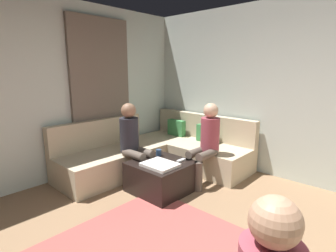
{
  "coord_description": "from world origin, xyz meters",
  "views": [
    {
      "loc": [
        0.98,
        -1.21,
        1.68
      ],
      "look_at": [
        -1.63,
        1.63,
        0.85
      ],
      "focal_mm": 28.22,
      "sensor_mm": 36.0,
      "label": 1
    }
  ],
  "objects_px": {
    "coffee_mug": "(159,153)",
    "person_on_couch_side": "(134,140)",
    "game_remote": "(181,160)",
    "ottoman": "(161,176)",
    "person_on_couch_back": "(206,140)",
    "sectional_couch": "(159,152)"
  },
  "relations": [
    {
      "from": "coffee_mug",
      "to": "person_on_couch_side",
      "type": "bearing_deg",
      "value": -137.65
    },
    {
      "from": "coffee_mug",
      "to": "game_remote",
      "type": "distance_m",
      "value": 0.4
    },
    {
      "from": "ottoman",
      "to": "game_remote",
      "type": "xyz_separation_m",
      "value": [
        0.18,
        0.22,
        0.22
      ]
    },
    {
      "from": "person_on_couch_back",
      "to": "person_on_couch_side",
      "type": "height_order",
      "value": "same"
    },
    {
      "from": "coffee_mug",
      "to": "person_on_couch_back",
      "type": "distance_m",
      "value": 0.73
    },
    {
      "from": "game_remote",
      "to": "person_on_couch_back",
      "type": "bearing_deg",
      "value": 75.0
    },
    {
      "from": "ottoman",
      "to": "coffee_mug",
      "type": "relative_size",
      "value": 8.0
    },
    {
      "from": "sectional_couch",
      "to": "coffee_mug",
      "type": "height_order",
      "value": "sectional_couch"
    },
    {
      "from": "game_remote",
      "to": "person_on_couch_back",
      "type": "xyz_separation_m",
      "value": [
        0.12,
        0.43,
        0.23
      ]
    },
    {
      "from": "ottoman",
      "to": "person_on_couch_back",
      "type": "bearing_deg",
      "value": 65.64
    },
    {
      "from": "coffee_mug",
      "to": "person_on_couch_back",
      "type": "bearing_deg",
      "value": 42.59
    },
    {
      "from": "ottoman",
      "to": "person_on_couch_back",
      "type": "relative_size",
      "value": 0.63
    },
    {
      "from": "person_on_couch_back",
      "to": "person_on_couch_side",
      "type": "xyz_separation_m",
      "value": [
        -0.79,
        -0.72,
        0.0
      ]
    },
    {
      "from": "game_remote",
      "to": "person_on_couch_back",
      "type": "relative_size",
      "value": 0.12
    },
    {
      "from": "sectional_couch",
      "to": "game_remote",
      "type": "bearing_deg",
      "value": -24.84
    },
    {
      "from": "sectional_couch",
      "to": "ottoman",
      "type": "relative_size",
      "value": 3.36
    },
    {
      "from": "sectional_couch",
      "to": "game_remote",
      "type": "distance_m",
      "value": 0.92
    },
    {
      "from": "sectional_couch",
      "to": "coffee_mug",
      "type": "distance_m",
      "value": 0.62
    },
    {
      "from": "coffee_mug",
      "to": "person_on_couch_side",
      "type": "distance_m",
      "value": 0.41
    },
    {
      "from": "coffee_mug",
      "to": "game_remote",
      "type": "relative_size",
      "value": 0.63
    },
    {
      "from": "sectional_couch",
      "to": "person_on_couch_side",
      "type": "relative_size",
      "value": 2.12
    },
    {
      "from": "game_remote",
      "to": "person_on_couch_side",
      "type": "distance_m",
      "value": 0.77
    }
  ]
}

